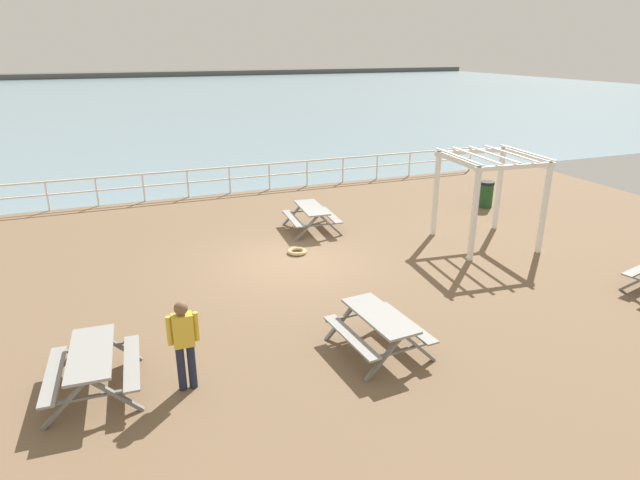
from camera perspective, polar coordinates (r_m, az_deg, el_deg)
ground_plane at (r=14.78m, az=-2.96°, el=-2.65°), size 30.00×24.00×0.20m
sea_band at (r=66.07m, az=-18.29°, el=14.26°), size 142.00×90.00×0.01m
distant_shoreline at (r=108.92m, az=-20.03°, el=16.00°), size 142.00×6.00×1.80m
seaward_railing at (r=21.69m, az=-9.63°, el=6.84°), size 23.07×0.07×1.08m
picnic_table_near_left at (r=17.02m, az=-0.90°, el=2.92°), size 1.65×1.90×0.80m
picnic_table_near_right at (r=10.01m, az=-23.11°, el=-11.83°), size 1.63×1.88×0.80m
picnic_table_mid_centre at (r=10.44m, az=6.33°, el=-8.81°), size 1.67×1.92×0.80m
visitor at (r=9.41m, az=-14.29°, el=-10.29°), size 0.53×0.23×1.66m
lattice_pergola at (r=16.26m, az=17.67°, el=6.31°), size 2.66×2.77×2.70m
litter_bin at (r=20.49m, az=17.23°, el=4.69°), size 0.55×0.55×0.95m
rope_coil at (r=15.28m, az=-2.46°, el=-1.23°), size 0.55×0.55×0.11m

